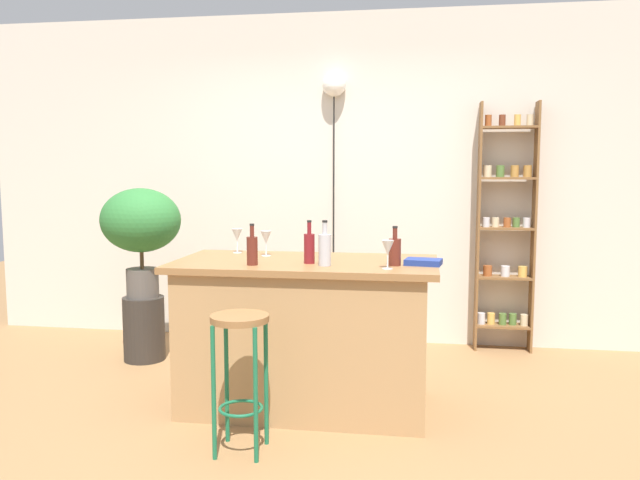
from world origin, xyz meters
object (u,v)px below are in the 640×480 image
bottle_sauce_amber (252,250)px  pendant_globe_light (334,90)px  bottle_soda_blue (395,251)px  wine_glass_right (237,236)px  spice_shelf (506,229)px  potted_plant (141,225)px  wine_glass_left (388,249)px  bottle_spirits_clear (325,249)px  plant_stool (144,328)px  wine_glass_center (266,238)px  cookbook (423,262)px  bar_stool (240,353)px  bottle_olive_oil (309,247)px

bottle_sauce_amber → pendant_globe_light: pendant_globe_light is taller
bottle_soda_blue → bottle_sauce_amber: bearing=-172.2°
bottle_soda_blue → wine_glass_right: bottle_soda_blue is taller
spice_shelf → potted_plant: bearing=-165.5°
wine_glass_left → wine_glass_right: bearing=152.6°
spice_shelf → bottle_sauce_amber: size_ratio=8.25×
bottle_spirits_clear → wine_glass_left: (0.37, -0.07, 0.02)m
potted_plant → bottle_sauce_amber: bearing=-40.7°
spice_shelf → pendant_globe_light: pendant_globe_light is taller
potted_plant → bottle_spirits_clear: bearing=-31.0°
plant_stool → wine_glass_center: (1.14, -0.59, 0.79)m
bottle_soda_blue → wine_glass_right: (-1.07, 0.40, 0.03)m
bottle_spirits_clear → cookbook: (0.57, 0.12, -0.08)m
wine_glass_left → potted_plant: bearing=152.4°
bar_stool → bottle_sauce_amber: size_ratio=3.01×
bottle_spirits_clear → wine_glass_center: bottle_spirits_clear is taller
bottle_soda_blue → wine_glass_center: (-0.84, 0.28, 0.03)m
bar_stool → potted_plant: potted_plant is taller
spice_shelf → wine_glass_center: spice_shelf is taller
plant_stool → bottle_soda_blue: bearing=-23.8°
wine_glass_center → pendant_globe_light: size_ratio=0.07×
bottle_sauce_amber → wine_glass_right: bearing=115.3°
bottle_olive_oil → bottle_spirits_clear: bearing=-35.8°
bottle_spirits_clear → pendant_globe_light: (-0.18, 1.72, 1.12)m
wine_glass_left → wine_glass_right: (-1.04, 0.54, 0.00)m
bottle_sauce_amber → bottle_olive_oil: bearing=20.2°
bottle_olive_oil → wine_glass_left: bottle_olive_oil is taller
spice_shelf → bottle_spirits_clear: 2.08m
spice_shelf → plant_stool: bearing=-165.5°
bar_stool → bottle_spirits_clear: bearing=54.7°
potted_plant → bottle_soda_blue: 2.16m
bottle_sauce_amber → wine_glass_left: (0.80, -0.03, 0.02)m
bottle_sauce_amber → potted_plant: bearing=139.3°
spice_shelf → wine_glass_left: size_ratio=12.35×
plant_stool → wine_glass_right: (0.91, -0.48, 0.79)m
potted_plant → pendant_globe_light: (1.39, 0.78, 1.09)m
plant_stool → cookbook: size_ratio=2.38×
pendant_globe_light → wine_glass_right: bearing=-111.2°
wine_glass_left → cookbook: bearing=43.6°
cookbook → pendant_globe_light: 2.14m
plant_stool → cookbook: (2.15, -0.82, 0.70)m
spice_shelf → wine_glass_left: (-0.87, -1.74, 0.04)m
spice_shelf → bottle_olive_oil: bearing=-130.0°
bar_stool → wine_glass_right: size_ratio=4.50×
spice_shelf → wine_glass_right: (-1.91, -1.20, 0.04)m
bar_stool → bottle_soda_blue: bearing=37.4°
bar_stool → pendant_globe_light: (0.19, 2.24, 1.61)m
plant_stool → wine_glass_left: bearing=-27.6°
potted_plant → wine_glass_center: (1.14, -0.59, -0.02)m
plant_stool → pendant_globe_light: pendant_globe_light is taller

